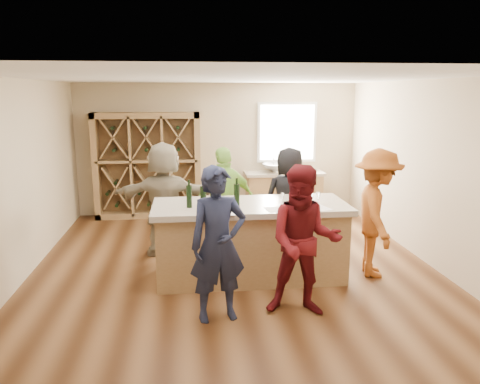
{
  "coord_description": "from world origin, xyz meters",
  "views": [
    {
      "loc": [
        -0.67,
        -6.57,
        2.61
      ],
      "look_at": [
        0.1,
        0.2,
        1.15
      ],
      "focal_mm": 35.0,
      "sensor_mm": 36.0,
      "label": 1
    }
  ],
  "objects": [
    {
      "name": "floor",
      "position": [
        0.0,
        0.0,
        -0.05
      ],
      "size": [
        6.0,
        7.0,
        0.1
      ],
      "primitive_type": "cube",
      "color": "#56341B",
      "rests_on": "ground"
    },
    {
      "name": "ceiling",
      "position": [
        0.0,
        0.0,
        2.85
      ],
      "size": [
        6.0,
        7.0,
        0.1
      ],
      "primitive_type": "cube",
      "color": "white",
      "rests_on": "ground"
    },
    {
      "name": "wall_back",
      "position": [
        0.0,
        3.55,
        1.4
      ],
      "size": [
        6.0,
        0.1,
        2.8
      ],
      "primitive_type": "cube",
      "color": "#C3AF8E",
      "rests_on": "ground"
    },
    {
      "name": "wall_front",
      "position": [
        0.0,
        -3.55,
        1.4
      ],
      "size": [
        6.0,
        0.1,
        2.8
      ],
      "primitive_type": "cube",
      "color": "#C3AF8E",
      "rests_on": "ground"
    },
    {
      "name": "wall_left",
      "position": [
        -3.05,
        0.0,
        1.4
      ],
      "size": [
        0.1,
        7.0,
        2.8
      ],
      "primitive_type": "cube",
      "color": "#C3AF8E",
      "rests_on": "ground"
    },
    {
      "name": "wall_right",
      "position": [
        3.05,
        0.0,
        1.4
      ],
      "size": [
        0.1,
        7.0,
        2.8
      ],
      "primitive_type": "cube",
      "color": "#C3AF8E",
      "rests_on": "ground"
    },
    {
      "name": "window_frame",
      "position": [
        1.5,
        3.47,
        1.75
      ],
      "size": [
        1.3,
        0.06,
        1.3
      ],
      "primitive_type": "cube",
      "color": "white",
      "rests_on": "wall_back"
    },
    {
      "name": "window_pane",
      "position": [
        1.5,
        3.44,
        1.75
      ],
      "size": [
        1.18,
        0.01,
        1.18
      ],
      "primitive_type": "cube",
      "color": "white",
      "rests_on": "wall_back"
    },
    {
      "name": "wine_rack",
      "position": [
        -1.5,
        3.27,
        1.1
      ],
      "size": [
        2.2,
        0.45,
        2.2
      ],
      "primitive_type": "cube",
      "color": "olive",
      "rests_on": "floor"
    },
    {
      "name": "back_counter_base",
      "position": [
        1.4,
        3.2,
        0.43
      ],
      "size": [
        1.6,
        0.58,
        0.86
      ],
      "primitive_type": "cube",
      "color": "olive",
      "rests_on": "floor"
    },
    {
      "name": "back_counter_top",
      "position": [
        1.4,
        3.2,
        0.89
      ],
      "size": [
        1.7,
        0.62,
        0.06
      ],
      "primitive_type": "cube",
      "color": "#AA9D8B",
      "rests_on": "back_counter_base"
    },
    {
      "name": "sink",
      "position": [
        1.2,
        3.2,
        1.01
      ],
      "size": [
        0.54,
        0.54,
        0.19
      ],
      "primitive_type": "imported",
      "color": "silver",
      "rests_on": "back_counter_top"
    },
    {
      "name": "faucet",
      "position": [
        1.2,
        3.38,
        1.07
      ],
      "size": [
        0.02,
        0.02,
        0.3
      ],
      "primitive_type": "cylinder",
      "color": "silver",
      "rests_on": "back_counter_top"
    },
    {
      "name": "tasting_counter_base",
      "position": [
        0.19,
        -0.27,
        0.5
      ],
      "size": [
        2.6,
        1.0,
        1.0
      ],
      "primitive_type": "cube",
      "color": "olive",
      "rests_on": "floor"
    },
    {
      "name": "tasting_counter_top",
      "position": [
        0.19,
        -0.27,
        1.04
      ],
      "size": [
        2.72,
        1.12,
        0.08
      ],
      "primitive_type": "cube",
      "color": "#AA9D8B",
      "rests_on": "tasting_counter_base"
    },
    {
      "name": "wine_bottle_a",
      "position": [
        -0.66,
        -0.39,
        1.23
      ],
      "size": [
        0.09,
        0.09,
        0.3
      ],
      "primitive_type": "cylinder",
      "rotation": [
        0.0,
        0.0,
        -0.26
      ],
      "color": "black",
      "rests_on": "tasting_counter_top"
    },
    {
      "name": "wine_bottle_b",
      "position": [
        -0.47,
        -0.57,
        1.24
      ],
      "size": [
        0.1,
        0.1,
        0.32
      ],
      "primitive_type": "cylinder",
      "rotation": [
        0.0,
        0.0,
        -0.25
      ],
      "color": "black",
      "rests_on": "tasting_counter_top"
    },
    {
      "name": "wine_bottle_c",
      "position": [
        -0.34,
        -0.39,
        1.24
      ],
      "size": [
        0.09,
        0.09,
        0.32
      ],
      "primitive_type": "cylinder",
      "rotation": [
        0.0,
        0.0,
        -0.1
      ],
      "color": "black",
      "rests_on": "tasting_counter_top"
    },
    {
      "name": "wine_bottle_e",
      "position": [
        -0.02,
        -0.46,
        1.24
      ],
      "size": [
        0.1,
        0.1,
        0.32
      ],
      "primitive_type": "cylinder",
      "rotation": [
        0.0,
        0.0,
        -0.26
      ],
      "color": "black",
      "rests_on": "tasting_counter_top"
    },
    {
      "name": "wine_glass_a",
      "position": [
        -0.09,
        -0.7,
        1.16
      ],
      "size": [
        0.08,
        0.08,
        0.17
      ],
      "primitive_type": "cone",
      "rotation": [
        0.0,
        0.0,
        0.3
      ],
      "color": "white",
      "rests_on": "tasting_counter_top"
    },
    {
      "name": "wine_glass_c",
      "position": [
        0.94,
        -0.72,
        1.17
      ],
      "size": [
        0.08,
        0.08,
        0.18
      ],
      "primitive_type": "cone",
      "rotation": [
        0.0,
        0.0,
        -0.33
      ],
      "color": "white",
      "rests_on": "tasting_counter_top"
    },
    {
      "name": "wine_glass_d",
      "position": [
        0.62,
        -0.4,
        1.16
      ],
      "size": [
        0.07,
        0.07,
        0.16
      ],
      "primitive_type": "cone",
      "rotation": [
        0.0,
        0.0,
        -0.28
      ],
      "color": "white",
      "rests_on": "tasting_counter_top"
    },
    {
      "name": "wine_glass_e",
      "position": [
        1.1,
        -0.5,
        1.18
      ],
      "size": [
        0.09,
        0.09,
        0.2
      ],
      "primitive_type": "cone",
      "rotation": [
        0.0,
        0.0,
        0.33
      ],
      "color": "white",
      "rests_on": "tasting_counter_top"
    },
    {
      "name": "tasting_menu_a",
      "position": [
        -0.15,
        -0.71,
        1.08
      ],
      "size": [
        0.29,
        0.35,
        0.0
      ],
      "primitive_type": "cube",
      "rotation": [
        0.0,
        0.0,
        -0.25
      ],
      "color": "white",
      "rests_on": "tasting_counter_top"
    },
    {
      "name": "tasting_menu_b",
      "position": [
        0.46,
        -0.64,
        1.08
      ],
      "size": [
        0.24,
        0.31,
        0.0
      ],
      "primitive_type": "cube",
      "rotation": [
        0.0,
        0.0,
        0.1
      ],
      "color": "white",
      "rests_on": "tasting_counter_top"
    },
    {
      "name": "tasting_menu_c",
      "position": [
        1.09,
        -0.63,
        1.08
      ],
      "size": [
        0.31,
        0.37,
        0.0
      ],
      "primitive_type": "cube",
      "rotation": [
        0.0,
        0.0,
        0.28
      ],
      "color": "white",
      "rests_on": "tasting_counter_top"
    },
    {
      "name": "person_near_left",
      "position": [
        -0.34,
        -1.49,
        0.91
      ],
      "size": [
        0.74,
        0.6,
        1.82
      ],
      "primitive_type": "imported",
      "rotation": [
        0.0,
        0.0,
        0.19
      ],
      "color": "#191E38",
      "rests_on": "floor"
    },
    {
      "name": "person_near_right",
      "position": [
        0.66,
        -1.48,
        0.9
      ],
      "size": [
        0.96,
        0.65,
        1.8
      ],
      "primitive_type": "imported",
      "rotation": [
        0.0,
        0.0,
        -0.2
      ],
      "color": "#590F14",
      "rests_on": "floor"
    },
    {
      "name": "person_server",
      "position": [
        2.0,
        -0.38,
        0.92
      ],
      "size": [
        0.79,
        1.28,
        1.84
      ],
      "primitive_type": "imported",
      "rotation": [
        0.0,
        0.0,
        1.36
      ],
      "color": "#994C19",
      "rests_on": "floor"
    },
    {
      "name": "person_far_mid",
      "position": [
        -0.08,
        0.79,
        0.88
      ],
      "size": [
        1.15,
        0.83,
        1.76
      ],
      "primitive_type": "imported",
      "rotation": [
        0.0,
        0.0,
        3.47
      ],
      "color": "#8CC64C",
      "rests_on": "floor"
    },
    {
      "name": "person_far_right",
      "position": [
        0.98,
        0.81,
        0.87
      ],
      "size": [
        0.85,
        0.56,
        1.74
      ],
      "primitive_type": "imported",
      "rotation": [
        0.0,
        0.0,
        3.15
      ],
      "color": "black",
      "rests_on": "floor"
    },
    {
      "name": "person_far_left",
      "position": [
        -1.04,
        0.84,
        0.93
      ],
      "size": [
        1.79,
        0.85,
        1.85
      ],
      "primitive_type": "imported",
      "rotation": [
        0.0,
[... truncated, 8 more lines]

